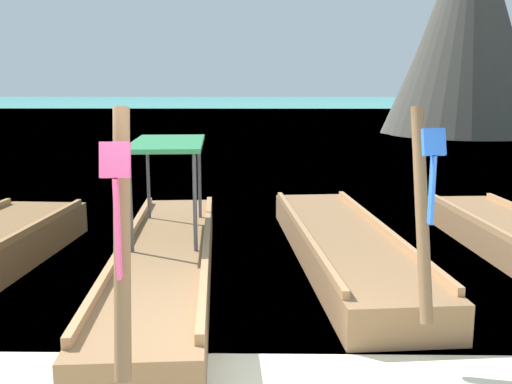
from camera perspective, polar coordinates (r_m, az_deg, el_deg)
name	(u,v)px	position (r m, az deg, el deg)	size (l,w,h in m)	color
sea_water	(264,108)	(65.38, 0.83, 8.27)	(120.00, 120.00, 0.00)	#2DB29E
longtail_boat_pink_ribbon	(166,265)	(7.54, -8.88, -7.12)	(1.62, 6.53, 2.48)	olive
longtail_boat_blue_ribbon	(343,246)	(8.77, 8.55, -5.29)	(1.88, 6.45, 2.43)	olive
karst_rock	(464,25)	(32.92, 19.82, 15.24)	(8.03, 7.85, 11.80)	#47443D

